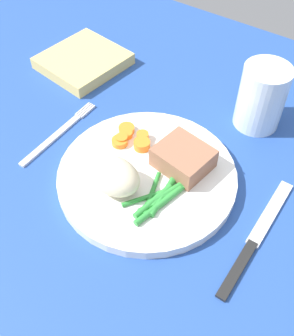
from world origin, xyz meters
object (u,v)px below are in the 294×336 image
at_px(knife, 255,238).
at_px(napkin, 83,61).
at_px(fork, 59,133).
at_px(dinner_plate, 147,176).
at_px(meat_portion, 183,158).
at_px(water_glass, 261,101).

xyz_separation_m(knife, napkin, (-0.42, 0.16, 0.01)).
distance_m(fork, napkin, 0.18).
height_order(dinner_plate, meat_portion, meat_portion).
bearing_deg(water_glass, meat_portion, -105.09).
relative_size(fork, water_glass, 1.59).
bearing_deg(meat_portion, fork, -168.10).
relative_size(knife, water_glass, 1.97).
bearing_deg(water_glass, fork, -140.50).
bearing_deg(knife, water_glass, 111.28).
height_order(meat_portion, napkin, meat_portion).
bearing_deg(knife, dinner_plate, 175.66).
height_order(knife, napkin, napkin).
xyz_separation_m(dinner_plate, meat_portion, (0.03, 0.04, 0.02)).
bearing_deg(napkin, meat_portion, -22.65).
relative_size(dinner_plate, water_glass, 2.44).
height_order(fork, water_glass, water_glass).
bearing_deg(napkin, fork, -62.50).
xyz_separation_m(dinner_plate, fork, (-0.17, -0.00, -0.01)).
xyz_separation_m(meat_portion, water_glass, (0.04, 0.16, 0.01)).
distance_m(dinner_plate, fork, 0.17).
relative_size(meat_portion, fork, 0.44).
xyz_separation_m(knife, water_glass, (-0.09, 0.20, 0.04)).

